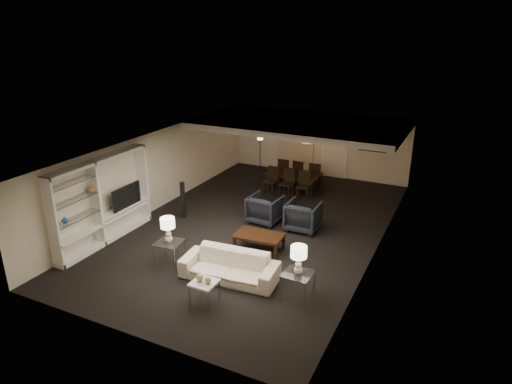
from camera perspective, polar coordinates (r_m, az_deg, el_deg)
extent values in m
plane|color=black|center=(13.49, 0.00, -4.38)|extent=(11.00, 11.00, 0.00)
cube|color=silver|center=(12.64, 0.00, 5.95)|extent=(7.00, 11.00, 0.02)
cube|color=beige|center=(17.90, 7.75, 6.05)|extent=(7.00, 0.02, 2.50)
cube|color=beige|center=(8.86, -15.99, -10.44)|extent=(7.00, 0.02, 2.50)
cube|color=beige|center=(14.79, -12.30, 2.63)|extent=(0.02, 11.00, 2.50)
cube|color=beige|center=(12.01, 15.21, -1.90)|extent=(0.02, 11.00, 2.50)
cube|color=silver|center=(15.80, 5.61, 8.47)|extent=(7.00, 4.00, 0.20)
cube|color=beige|center=(18.13, 4.95, 6.18)|extent=(1.50, 0.12, 2.40)
cube|color=silver|center=(17.73, 9.84, 5.12)|extent=(0.90, 0.05, 2.10)
cube|color=#142D38|center=(17.28, 14.40, 6.08)|extent=(0.95, 0.04, 0.65)
cylinder|color=#D8591E|center=(15.81, 6.58, 6.66)|extent=(0.52, 0.52, 0.24)
imported|color=beige|center=(10.80, -3.33, -9.23)|extent=(2.35, 1.08, 0.67)
imported|color=black|center=(13.64, 1.18, -2.13)|extent=(0.96, 0.99, 0.85)
imported|color=black|center=(13.23, 5.91, -3.00)|extent=(0.92, 0.94, 0.85)
sphere|color=tan|center=(9.90, -7.02, -10.55)|extent=(0.17, 0.17, 0.17)
sphere|color=tan|center=(9.81, -6.02, -10.88)|extent=(0.15, 0.15, 0.15)
imported|color=black|center=(13.41, -16.22, -0.46)|extent=(1.09, 0.14, 0.63)
imported|color=#244C9D|center=(12.09, -22.80, -3.23)|extent=(0.17, 0.17, 0.18)
imported|color=#B9783D|center=(12.50, -19.91, 0.42)|extent=(0.17, 0.17, 0.17)
cube|color=black|center=(14.10, -9.12, -0.99)|extent=(0.16, 0.16, 1.14)
imported|color=black|center=(16.27, 4.71, 1.26)|extent=(1.87, 1.08, 0.64)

